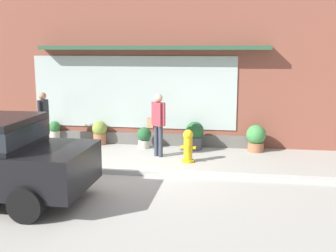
{
  "coord_description": "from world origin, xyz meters",
  "views": [
    {
      "loc": [
        2.52,
        -9.73,
        3.0
      ],
      "look_at": [
        0.76,
        1.2,
        0.94
      ],
      "focal_mm": 45.07,
      "sensor_mm": 36.0,
      "label": 1
    }
  ],
  "objects": [
    {
      "name": "potted_plant_by_entrance",
      "position": [
        -3.2,
        2.81,
        0.36
      ],
      "size": [
        0.37,
        0.37,
        0.68
      ],
      "color": "#B7B2A3",
      "rests_on": "ground_plane"
    },
    {
      "name": "storefront",
      "position": [
        -0.01,
        3.19,
        2.39
      ],
      "size": [
        14.0,
        0.81,
        4.86
      ],
      "color": "brown",
      "rests_on": "ground_plane"
    },
    {
      "name": "potted_plant_trailing_edge",
      "position": [
        1.35,
        2.53,
        0.46
      ],
      "size": [
        0.54,
        0.54,
        0.84
      ],
      "color": "#4C4C51",
      "rests_on": "ground_plane"
    },
    {
      "name": "potted_plant_window_right",
      "position": [
        -0.18,
        2.5,
        0.34
      ],
      "size": [
        0.43,
        0.43,
        0.64
      ],
      "color": "#B7B2A3",
      "rests_on": "ground_plane"
    },
    {
      "name": "ground_plane",
      "position": [
        0.0,
        0.0,
        0.0
      ],
      "size": [
        60.0,
        60.0,
        0.0
      ],
      "primitive_type": "plane",
      "color": "#9E9B93"
    },
    {
      "name": "curb_strip",
      "position": [
        0.0,
        -0.2,
        0.06
      ],
      "size": [
        14.0,
        0.24,
        0.12
      ],
      "primitive_type": "cube",
      "color": "#B2B2AD",
      "rests_on": "ground_plane"
    },
    {
      "name": "potted_plant_corner_tall",
      "position": [
        3.14,
        2.58,
        0.42
      ],
      "size": [
        0.57,
        0.57,
        0.79
      ],
      "color": "#9E6042",
      "rests_on": "ground_plane"
    },
    {
      "name": "potted_plant_low_front",
      "position": [
        -1.67,
        2.76,
        0.39
      ],
      "size": [
        0.47,
        0.47,
        0.74
      ],
      "color": "#9E6042",
      "rests_on": "ground_plane"
    },
    {
      "name": "pedestrian_with_handbag",
      "position": [
        0.41,
        1.58,
        1.04
      ],
      "size": [
        0.59,
        0.45,
        1.76
      ],
      "rotation": [
        0.0,
        0.0,
        2.59
      ],
      "color": "#333847",
      "rests_on": "ground_plane"
    },
    {
      "name": "pedestrian_passerby",
      "position": [
        -3.18,
        2.04,
        1.0
      ],
      "size": [
        0.23,
        0.48,
        1.7
      ],
      "rotation": [
        0.0,
        0.0,
        4.6
      ],
      "color": "brown",
      "rests_on": "ground_plane"
    },
    {
      "name": "fire_hydrant",
      "position": [
        1.31,
        1.11,
        0.45
      ],
      "size": [
        0.41,
        0.38,
        0.88
      ],
      "color": "gold",
      "rests_on": "ground_plane"
    }
  ]
}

